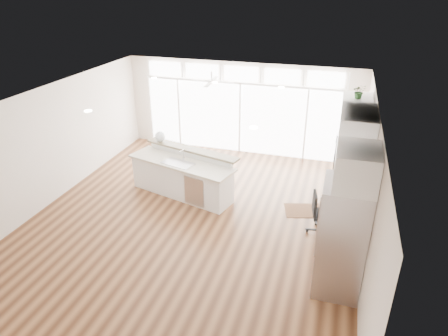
% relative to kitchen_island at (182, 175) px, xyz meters
% --- Properties ---
extents(floor, '(7.00, 8.00, 0.02)m').
position_rel_kitchen_island_xyz_m(floor, '(0.66, -0.90, -0.55)').
color(floor, '#492916').
rests_on(floor, ground).
extents(ceiling, '(7.00, 8.00, 0.02)m').
position_rel_kitchen_island_xyz_m(ceiling, '(0.66, -0.90, 2.16)').
color(ceiling, white).
rests_on(ceiling, wall_back).
extents(wall_back, '(7.00, 0.04, 2.70)m').
position_rel_kitchen_island_xyz_m(wall_back, '(0.66, 3.10, 0.81)').
color(wall_back, beige).
rests_on(wall_back, floor).
extents(wall_front, '(7.00, 0.04, 2.70)m').
position_rel_kitchen_island_xyz_m(wall_front, '(0.66, -4.90, 0.81)').
color(wall_front, beige).
rests_on(wall_front, floor).
extents(wall_left, '(0.04, 8.00, 2.70)m').
position_rel_kitchen_island_xyz_m(wall_left, '(-2.84, -0.90, 0.81)').
color(wall_left, beige).
rests_on(wall_left, floor).
extents(wall_right, '(0.04, 8.00, 2.70)m').
position_rel_kitchen_island_xyz_m(wall_right, '(4.16, -0.90, 0.81)').
color(wall_right, beige).
rests_on(wall_right, floor).
extents(glass_wall, '(5.80, 0.06, 2.08)m').
position_rel_kitchen_island_xyz_m(glass_wall, '(0.66, 3.04, 0.51)').
color(glass_wall, white).
rests_on(glass_wall, wall_back).
extents(transom_row, '(5.90, 0.06, 0.40)m').
position_rel_kitchen_island_xyz_m(transom_row, '(0.66, 3.04, 1.84)').
color(transom_row, white).
rests_on(transom_row, wall_back).
extents(desk_window, '(0.04, 0.85, 0.85)m').
position_rel_kitchen_island_xyz_m(desk_window, '(4.12, -0.60, 1.01)').
color(desk_window, white).
rests_on(desk_window, wall_right).
extents(ceiling_fan, '(1.16, 1.16, 0.32)m').
position_rel_kitchen_island_xyz_m(ceiling_fan, '(0.16, 1.90, 1.94)').
color(ceiling_fan, white).
rests_on(ceiling_fan, ceiling).
extents(recessed_lights, '(3.40, 3.00, 0.02)m').
position_rel_kitchen_island_xyz_m(recessed_lights, '(0.66, -0.70, 2.14)').
color(recessed_lights, white).
rests_on(recessed_lights, ceiling).
extents(oven_cabinet, '(0.64, 1.20, 2.50)m').
position_rel_kitchen_island_xyz_m(oven_cabinet, '(3.83, 0.90, 0.71)').
color(oven_cabinet, white).
rests_on(oven_cabinet, floor).
extents(desk_nook, '(0.72, 1.30, 0.76)m').
position_rel_kitchen_island_xyz_m(desk_nook, '(3.79, -0.60, -0.16)').
color(desk_nook, white).
rests_on(desk_nook, floor).
extents(upper_cabinets, '(0.64, 1.30, 0.64)m').
position_rel_kitchen_island_xyz_m(upper_cabinets, '(3.83, -0.60, 1.81)').
color(upper_cabinets, white).
rests_on(upper_cabinets, wall_right).
extents(refrigerator, '(0.76, 0.90, 2.00)m').
position_rel_kitchen_island_xyz_m(refrigerator, '(3.77, -2.25, 0.46)').
color(refrigerator, '#B9B8BD').
rests_on(refrigerator, floor).
extents(fridge_cabinet, '(0.64, 0.90, 0.60)m').
position_rel_kitchen_island_xyz_m(fridge_cabinet, '(3.83, -2.25, 1.76)').
color(fridge_cabinet, white).
rests_on(fridge_cabinet, wall_right).
extents(framed_photos, '(0.06, 0.22, 0.80)m').
position_rel_kitchen_island_xyz_m(framed_photos, '(4.12, 0.02, 0.86)').
color(framed_photos, black).
rests_on(framed_photos, wall_right).
extents(kitchen_island, '(2.87, 1.68, 1.07)m').
position_rel_kitchen_island_xyz_m(kitchen_island, '(0.00, 0.00, 0.00)').
color(kitchen_island, white).
rests_on(kitchen_island, floor).
extents(rug, '(1.01, 0.84, 0.01)m').
position_rel_kitchen_island_xyz_m(rug, '(2.98, 0.09, -0.53)').
color(rug, '#371E11').
rests_on(rug, floor).
extents(office_chair, '(0.55, 0.52, 0.93)m').
position_rel_kitchen_island_xyz_m(office_chair, '(3.43, -0.71, -0.07)').
color(office_chair, black).
rests_on(office_chair, floor).
extents(fishbowl, '(0.30, 0.30, 0.27)m').
position_rel_kitchen_island_xyz_m(fishbowl, '(-0.81, 0.63, 0.67)').
color(fishbowl, silver).
rests_on(fishbowl, kitchen_island).
extents(monitor, '(0.09, 0.49, 0.41)m').
position_rel_kitchen_island_xyz_m(monitor, '(3.71, -0.60, 0.43)').
color(monitor, black).
rests_on(monitor, desk_nook).
extents(keyboard, '(0.17, 0.35, 0.02)m').
position_rel_kitchen_island_xyz_m(keyboard, '(3.54, -0.60, 0.23)').
color(keyboard, silver).
rests_on(keyboard, desk_nook).
extents(potted_plant, '(0.32, 0.35, 0.24)m').
position_rel_kitchen_island_xyz_m(potted_plant, '(3.83, 0.90, 2.08)').
color(potted_plant, '#2F5F28').
rests_on(potted_plant, oven_cabinet).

